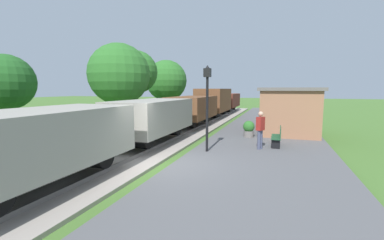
# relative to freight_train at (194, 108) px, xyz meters

# --- Properties ---
(ground_plane) EXTENTS (160.00, 160.00, 0.00)m
(ground_plane) POSITION_rel_freight_train_xyz_m (2.40, -10.50, -1.46)
(ground_plane) COLOR #47702D
(platform_slab) EXTENTS (6.00, 60.00, 0.25)m
(platform_slab) POSITION_rel_freight_train_xyz_m (5.60, -10.50, -1.34)
(platform_slab) COLOR #565659
(platform_slab) RESTS_ON ground
(track_ballast) EXTENTS (3.80, 60.00, 0.12)m
(track_ballast) POSITION_rel_freight_train_xyz_m (-0.00, -10.50, -1.40)
(track_ballast) COLOR #9E9389
(track_ballast) RESTS_ON ground
(rail_near) EXTENTS (0.07, 60.00, 0.14)m
(rail_near) POSITION_rel_freight_train_xyz_m (0.72, -10.50, -1.27)
(rail_near) COLOR slate
(rail_near) RESTS_ON track_ballast
(rail_far) EXTENTS (0.07, 60.00, 0.14)m
(rail_far) POSITION_rel_freight_train_xyz_m (-0.72, -10.50, -1.27)
(rail_far) COLOR slate
(rail_far) RESTS_ON track_ballast
(freight_train) EXTENTS (2.50, 32.60, 2.72)m
(freight_train) POSITION_rel_freight_train_xyz_m (0.00, 0.00, 0.00)
(freight_train) COLOR gray
(freight_train) RESTS_ON rail_near
(station_hut) EXTENTS (3.50, 5.80, 2.78)m
(station_hut) POSITION_rel_freight_train_xyz_m (6.80, -1.42, 0.19)
(station_hut) COLOR #9E6B4C
(station_hut) RESTS_ON platform_slab
(bench_near_hut) EXTENTS (0.42, 1.50, 0.91)m
(bench_near_hut) POSITION_rel_freight_train_xyz_m (6.22, -6.20, -0.74)
(bench_near_hut) COLOR #1E4C2D
(bench_near_hut) RESTS_ON platform_slab
(person_waiting) EXTENTS (0.39, 0.45, 1.71)m
(person_waiting) POSITION_rel_freight_train_xyz_m (5.47, -7.09, -0.28)
(person_waiting) COLOR #474C66
(person_waiting) RESTS_ON platform_slab
(potted_planter) EXTENTS (0.64, 0.64, 0.92)m
(potted_planter) POSITION_rel_freight_train_xyz_m (4.65, -4.21, -0.74)
(potted_planter) COLOR slate
(potted_planter) RESTS_ON platform_slab
(lamp_post_near) EXTENTS (0.28, 0.28, 3.70)m
(lamp_post_near) POSITION_rel_freight_train_xyz_m (3.32, -8.27, 1.34)
(lamp_post_near) COLOR black
(lamp_post_near) RESTS_ON platform_slab
(tree_trackside_mid) EXTENTS (2.99, 2.99, 4.81)m
(tree_trackside_mid) POSITION_rel_freight_train_xyz_m (-7.70, -8.91, 1.83)
(tree_trackside_mid) COLOR #4C3823
(tree_trackside_mid) RESTS_ON ground
(tree_trackside_far) EXTENTS (4.19, 4.19, 6.05)m
(tree_trackside_far) POSITION_rel_freight_train_xyz_m (-4.25, -3.55, 2.49)
(tree_trackside_far) COLOR #4C3823
(tree_trackside_far) RESTS_ON ground
(tree_field_left) EXTENTS (3.79, 3.79, 6.35)m
(tree_field_left) POSITION_rel_freight_train_xyz_m (-5.95, 1.54, 2.97)
(tree_field_left) COLOR #4C3823
(tree_field_left) RESTS_ON ground
(tree_field_distant) EXTENTS (4.49, 4.49, 6.12)m
(tree_field_distant) POSITION_rel_freight_train_xyz_m (-5.69, 7.45, 2.41)
(tree_field_distant) COLOR #4C3823
(tree_field_distant) RESTS_ON ground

